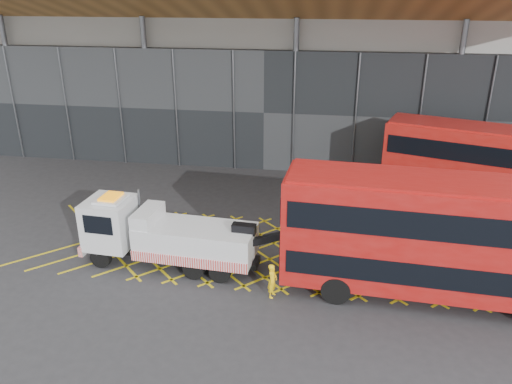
% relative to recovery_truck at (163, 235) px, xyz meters
% --- Properties ---
extents(ground_plane, '(120.00, 120.00, 0.00)m').
position_rel_recovery_truck_xyz_m(ground_plane, '(0.71, 1.92, -1.49)').
color(ground_plane, '#2C2B2E').
extents(road_markings, '(27.96, 7.16, 0.01)m').
position_rel_recovery_truck_xyz_m(road_markings, '(6.31, 1.92, -1.49)').
color(road_markings, yellow).
rests_on(road_markings, ground_plane).
extents(construction_building, '(55.00, 23.97, 18.00)m').
position_rel_recovery_truck_xyz_m(construction_building, '(2.63, 20.31, 7.48)').
color(construction_building, gray).
rests_on(construction_building, ground_plane).
extents(recovery_truck, '(9.30, 2.77, 3.23)m').
position_rel_recovery_truck_xyz_m(recovery_truck, '(0.00, 0.00, 0.00)').
color(recovery_truck, black).
rests_on(recovery_truck, ground_plane).
extents(bus_towed, '(12.72, 3.73, 5.11)m').
position_rel_recovery_truck_xyz_m(bus_towed, '(11.80, -0.83, 1.34)').
color(bus_towed, '#9E0F0C').
rests_on(bus_towed, ground_plane).
extents(bus_second, '(11.90, 6.11, 4.75)m').
position_rel_recovery_truck_xyz_m(bus_second, '(16.14, 8.62, 1.14)').
color(bus_second, '#AD140F').
rests_on(bus_second, ground_plane).
extents(worker, '(0.46, 0.60, 1.48)m').
position_rel_recovery_truck_xyz_m(worker, '(5.19, -1.82, -0.75)').
color(worker, yellow).
rests_on(worker, ground_plane).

